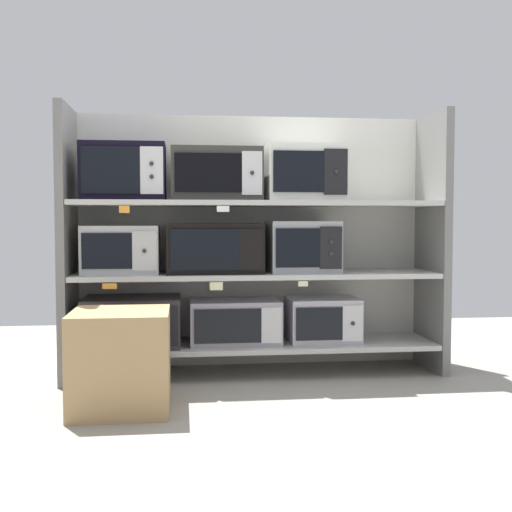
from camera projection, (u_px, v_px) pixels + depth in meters
ground at (280, 425)px, 3.00m from camera, size 6.21×6.00×0.02m
back_panel at (251, 241)px, 4.21m from camera, size 2.41×0.04×1.62m
upright_left at (67, 243)px, 3.82m from camera, size 0.05×0.50×1.62m
upright_right at (433, 242)px, 4.08m from camera, size 0.05×0.50×1.62m
shelf_0 at (256, 345)px, 3.98m from camera, size 2.21×0.50×0.03m
microwave_0 at (133, 321)px, 3.88m from camera, size 0.58×0.43×0.29m
microwave_1 at (235, 321)px, 3.95m from camera, size 0.55×0.35×0.27m
microwave_2 at (323, 319)px, 4.02m from camera, size 0.44×0.36×0.27m
shelf_1 at (256, 275)px, 3.96m from camera, size 2.21×0.50×0.03m
microwave_3 at (121, 250)px, 3.85m from camera, size 0.45×0.36×0.29m
microwave_4 at (214, 248)px, 3.91m from camera, size 0.58×0.41×0.30m
microwave_5 at (302, 247)px, 3.98m from camera, size 0.42×0.41×0.31m
price_tag_0 at (110, 286)px, 3.61m from camera, size 0.08×0.00×0.03m
price_tag_1 at (216, 286)px, 3.68m from camera, size 0.08×0.00×0.05m
price_tag_2 at (303, 284)px, 3.73m from camera, size 0.06×0.00×0.03m
shelf_2 at (256, 204)px, 3.93m from camera, size 2.21×0.50×0.03m
microwave_6 at (124, 172)px, 3.83m from camera, size 0.49×0.36×0.34m
microwave_7 at (216, 175)px, 3.89m from camera, size 0.54×0.36×0.32m
microwave_8 at (304, 174)px, 3.95m from camera, size 0.47×0.40×0.34m
price_tag_3 at (124, 209)px, 3.59m from camera, size 0.06×0.00×0.04m
price_tag_4 at (223, 209)px, 3.66m from camera, size 0.07×0.00×0.03m
shipping_carton at (121, 360)px, 3.20m from camera, size 0.48×0.48×0.50m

